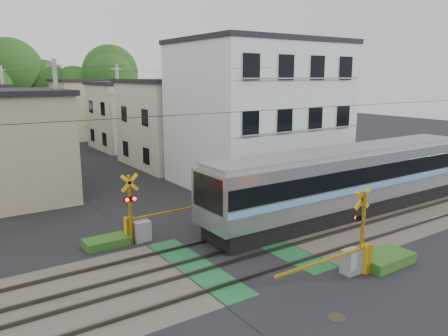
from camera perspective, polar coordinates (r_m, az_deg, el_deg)
ground at (r=17.77m, az=1.75°, el=-11.37°), size 120.00×120.00×0.00m
track_bed at (r=17.75m, az=1.75°, el=-11.26°), size 120.00×120.00×0.14m
commuter_train at (r=23.11m, az=15.76°, el=-1.49°), size 16.78×2.65×3.49m
crossing_signal_near at (r=16.70m, az=16.71°, el=-10.81°), size 4.74×0.65×3.09m
crossing_signal_far at (r=19.32m, az=-11.00°, el=-7.37°), size 4.74×0.65×3.09m
apartment_block at (r=29.12m, az=4.50°, el=7.22°), size 10.20×8.36×9.30m
houses_row at (r=40.53m, az=-19.95°, el=5.86°), size 22.07×31.35×6.80m
tree_hill at (r=62.28m, az=-26.31°, el=9.70°), size 40.00×13.28×11.82m
catenary at (r=20.71m, az=15.37°, el=2.24°), size 60.00×5.04×7.00m
utility_poles at (r=37.33m, az=-20.87°, el=6.63°), size 7.90×42.00×8.00m
pedestrian at (r=44.25m, az=-19.03°, el=3.13°), size 0.65×0.54×1.53m
manhole_cover at (r=14.07m, az=14.53°, el=-18.39°), size 0.55×0.55×0.02m
weed_patches at (r=18.64m, az=6.37°, el=-9.68°), size 10.25×8.80×0.40m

